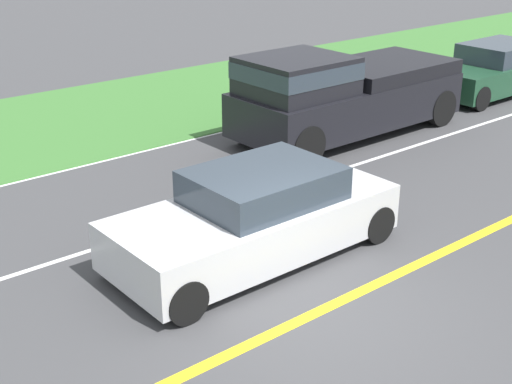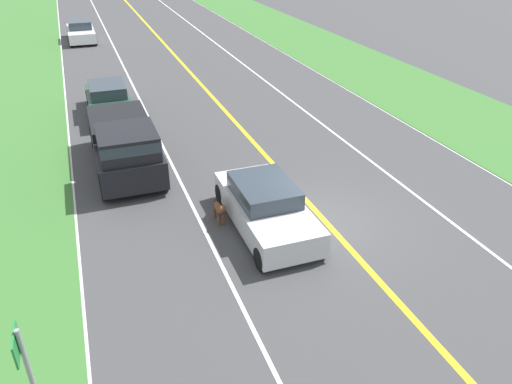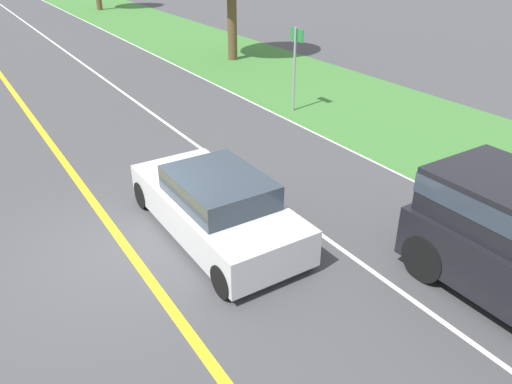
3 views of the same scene
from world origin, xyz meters
name	(u,v)px [view 3 (image 3 of 3)]	position (x,y,z in m)	size (l,w,h in m)	color
ground_plane	(127,249)	(0.00, 0.00, 0.00)	(400.00, 400.00, 0.00)	#424244
centre_divider_line	(127,248)	(0.00, 0.00, 0.00)	(0.18, 160.00, 0.01)	yellow
lane_edge_line_right	(385,166)	(7.00, 0.00, 0.00)	(0.14, 160.00, 0.01)	white
lane_dash_same_dir	(275,201)	(3.50, 0.00, 0.00)	(0.10, 160.00, 0.01)	white
grass_verge_right	(459,142)	(10.00, 0.00, 0.01)	(6.00, 160.00, 0.03)	#3D7533
ego_car	(216,206)	(1.75, -0.46, 0.64)	(1.88, 4.41, 1.37)	silver
dog	(284,210)	(2.96, -1.09, 0.46)	(0.22, 1.13, 0.75)	brown
street_sign	(295,60)	(7.65, 4.89, 1.72)	(0.11, 0.64, 2.76)	gray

